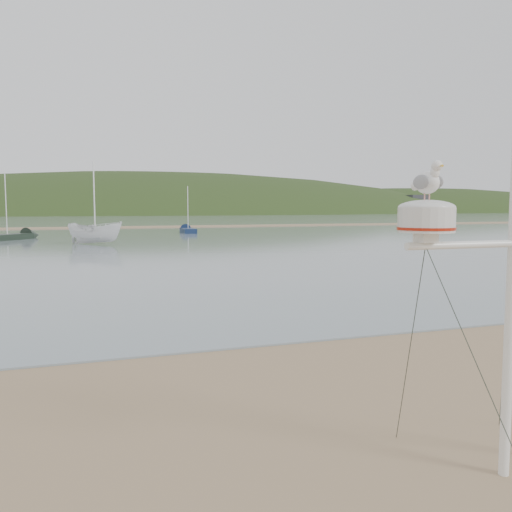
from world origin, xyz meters
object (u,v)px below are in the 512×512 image
object	(u,v)px
mast_rig	(507,361)
sailboat_blue_far	(186,230)
sailboat_dark_mid	(21,236)
boat_white	(95,214)

from	to	relation	value
mast_rig	sailboat_blue_far	size ratio (longest dim) A/B	0.96
mast_rig	sailboat_dark_mid	size ratio (longest dim) A/B	0.87
mast_rig	sailboat_dark_mid	world-z (taller)	sailboat_dark_mid
boat_white	sailboat_dark_mid	distance (m)	11.16
mast_rig	sailboat_blue_far	bearing A→B (deg)	81.32
mast_rig	boat_white	size ratio (longest dim) A/B	1.18
boat_white	sailboat_dark_mid	xyz separation A→B (m)	(-5.94, 9.23, -2.02)
boat_white	sailboat_blue_far	size ratio (longest dim) A/B	0.82
boat_white	sailboat_dark_mid	size ratio (longest dim) A/B	0.74
boat_white	sailboat_blue_far	bearing A→B (deg)	-0.58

